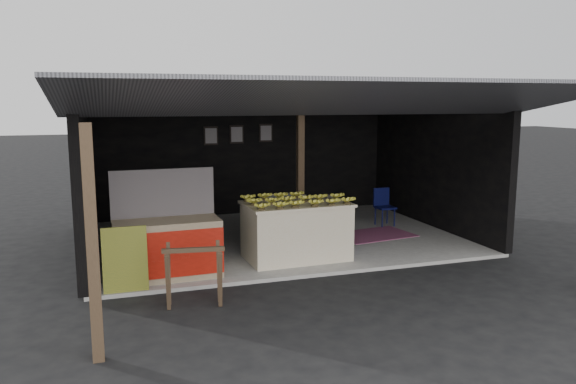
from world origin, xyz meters
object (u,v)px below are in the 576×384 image
object	(u,v)px
neighbor_stall	(167,246)
plastic_chair	(383,204)
sawhorse	(194,270)
water_barrel	(337,236)
white_crate	(285,220)
banana_table	(296,230)

from	to	relation	value
neighbor_stall	plastic_chair	distance (m)	5.27
neighbor_stall	sawhorse	xyz separation A→B (m)	(0.21, -1.23, -0.03)
neighbor_stall	plastic_chair	xyz separation A→B (m)	(4.80, 2.19, -0.02)
water_barrel	plastic_chair	bearing A→B (deg)	41.85
white_crate	sawhorse	bearing A→B (deg)	-128.94
banana_table	sawhorse	xyz separation A→B (m)	(-1.97, -1.57, -0.03)
white_crate	sawhorse	size ratio (longest dim) A/B	1.11
white_crate	plastic_chair	world-z (taller)	white_crate
plastic_chair	water_barrel	bearing A→B (deg)	-141.08
plastic_chair	sawhorse	bearing A→B (deg)	-146.21
sawhorse	water_barrel	distance (m)	3.40
banana_table	neighbor_stall	world-z (taller)	neighbor_stall
banana_table	water_barrel	bearing A→B (deg)	16.50
sawhorse	banana_table	bearing A→B (deg)	46.68
white_crate	neighbor_stall	size ratio (longest dim) A/B	0.56
sawhorse	white_crate	bearing A→B (deg)	58.96
banana_table	neighbor_stall	xyz separation A→B (m)	(-2.18, -0.34, 0.00)
white_crate	water_barrel	size ratio (longest dim) A/B	1.86
water_barrel	sawhorse	bearing A→B (deg)	-146.82
banana_table	plastic_chair	bearing A→B (deg)	33.37
sawhorse	plastic_chair	distance (m)	5.72
sawhorse	plastic_chair	size ratio (longest dim) A/B	1.03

